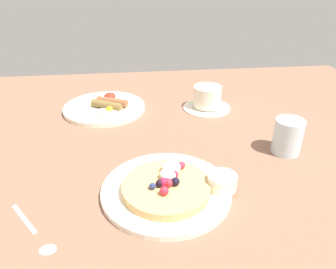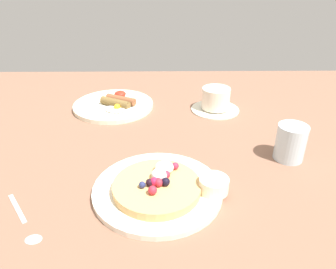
{
  "view_description": "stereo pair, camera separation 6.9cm",
  "coord_description": "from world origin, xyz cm",
  "px_view_note": "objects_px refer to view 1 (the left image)",
  "views": [
    {
      "loc": [
        -2.63,
        -67.07,
        40.85
      ],
      "look_at": [
        5.13,
        -0.22,
        4.0
      ],
      "focal_mm": 34.2,
      "sensor_mm": 36.0,
      "label": 1
    },
    {
      "loc": [
        4.26,
        -67.51,
        40.85
      ],
      "look_at": [
        5.13,
        -0.22,
        4.0
      ],
      "focal_mm": 34.2,
      "sensor_mm": 36.0,
      "label": 2
    }
  ],
  "objects_px": {
    "coffee_saucer": "(207,107)",
    "coffee_cup": "(207,96)",
    "teaspoon": "(38,236)",
    "water_glass": "(288,136)",
    "pancake_plate": "(166,190)",
    "breakfast_plate": "(105,108)",
    "syrup_ramekin": "(222,182)"
  },
  "relations": [
    {
      "from": "pancake_plate",
      "to": "breakfast_plate",
      "type": "xyz_separation_m",
      "value": [
        -0.15,
        0.42,
        0.0
      ]
    },
    {
      "from": "coffee_saucer",
      "to": "teaspoon",
      "type": "height_order",
      "value": "coffee_saucer"
    },
    {
      "from": "pancake_plate",
      "to": "coffee_cup",
      "type": "height_order",
      "value": "coffee_cup"
    },
    {
      "from": "syrup_ramekin",
      "to": "teaspoon",
      "type": "distance_m",
      "value": 0.35
    },
    {
      "from": "coffee_saucer",
      "to": "breakfast_plate",
      "type": "bearing_deg",
      "value": 175.54
    },
    {
      "from": "teaspoon",
      "to": "coffee_cup",
      "type": "bearing_deg",
      "value": 50.92
    },
    {
      "from": "pancake_plate",
      "to": "teaspoon",
      "type": "relative_size",
      "value": 2.02
    },
    {
      "from": "water_glass",
      "to": "teaspoon",
      "type": "bearing_deg",
      "value": -158.0
    },
    {
      "from": "pancake_plate",
      "to": "syrup_ramekin",
      "type": "distance_m",
      "value": 0.11
    },
    {
      "from": "pancake_plate",
      "to": "water_glass",
      "type": "height_order",
      "value": "water_glass"
    },
    {
      "from": "coffee_saucer",
      "to": "coffee_cup",
      "type": "height_order",
      "value": "coffee_cup"
    },
    {
      "from": "pancake_plate",
      "to": "syrup_ramekin",
      "type": "height_order",
      "value": "syrup_ramekin"
    },
    {
      "from": "breakfast_plate",
      "to": "water_glass",
      "type": "relative_size",
      "value": 2.94
    },
    {
      "from": "pancake_plate",
      "to": "syrup_ramekin",
      "type": "xyz_separation_m",
      "value": [
        0.11,
        -0.01,
        0.02
      ]
    },
    {
      "from": "coffee_saucer",
      "to": "coffee_cup",
      "type": "xyz_separation_m",
      "value": [
        0.0,
        0.0,
        0.04
      ]
    },
    {
      "from": "breakfast_plate",
      "to": "coffee_saucer",
      "type": "height_order",
      "value": "breakfast_plate"
    },
    {
      "from": "breakfast_plate",
      "to": "water_glass",
      "type": "xyz_separation_m",
      "value": [
        0.45,
        -0.3,
        0.04
      ]
    },
    {
      "from": "breakfast_plate",
      "to": "coffee_cup",
      "type": "height_order",
      "value": "coffee_cup"
    },
    {
      "from": "syrup_ramekin",
      "to": "teaspoon",
      "type": "xyz_separation_m",
      "value": [
        -0.34,
        -0.08,
        -0.02
      ]
    },
    {
      "from": "teaspoon",
      "to": "coffee_saucer",
      "type": "bearing_deg",
      "value": 50.85
    },
    {
      "from": "syrup_ramekin",
      "to": "water_glass",
      "type": "xyz_separation_m",
      "value": [
        0.19,
        0.13,
        0.02
      ]
    },
    {
      "from": "breakfast_plate",
      "to": "coffee_cup",
      "type": "xyz_separation_m",
      "value": [
        0.32,
        -0.02,
        0.03
      ]
    },
    {
      "from": "syrup_ramekin",
      "to": "breakfast_plate",
      "type": "bearing_deg",
      "value": 120.39
    },
    {
      "from": "breakfast_plate",
      "to": "coffee_cup",
      "type": "relative_size",
      "value": 2.14
    },
    {
      "from": "water_glass",
      "to": "pancake_plate",
      "type": "bearing_deg",
      "value": -158.13
    },
    {
      "from": "water_glass",
      "to": "coffee_cup",
      "type": "bearing_deg",
      "value": 115.37
    },
    {
      "from": "syrup_ramekin",
      "to": "breakfast_plate",
      "type": "xyz_separation_m",
      "value": [
        -0.25,
        0.43,
        -0.02
      ]
    },
    {
      "from": "teaspoon",
      "to": "water_glass",
      "type": "height_order",
      "value": "water_glass"
    },
    {
      "from": "coffee_cup",
      "to": "pancake_plate",
      "type": "bearing_deg",
      "value": -113.33
    },
    {
      "from": "breakfast_plate",
      "to": "teaspoon",
      "type": "xyz_separation_m",
      "value": [
        -0.08,
        -0.51,
        -0.0
      ]
    },
    {
      "from": "pancake_plate",
      "to": "coffee_cup",
      "type": "relative_size",
      "value": 2.23
    },
    {
      "from": "syrup_ramekin",
      "to": "water_glass",
      "type": "relative_size",
      "value": 0.69
    }
  ]
}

